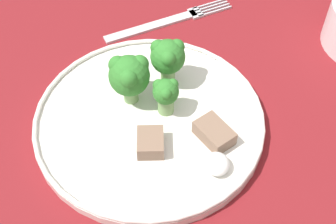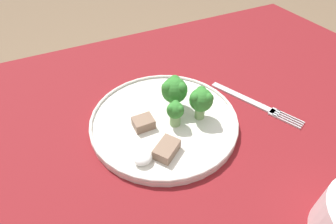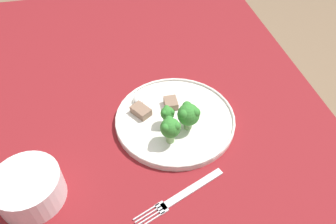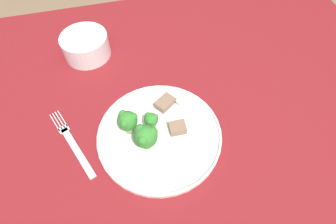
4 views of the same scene
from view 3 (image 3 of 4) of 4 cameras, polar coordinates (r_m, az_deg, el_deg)
table at (r=0.87m, az=-5.00°, el=-4.97°), size 1.35×0.95×0.72m
dinner_plate at (r=0.78m, az=1.24°, el=-1.26°), size 0.29×0.29×0.02m
fork at (r=0.67m, az=2.37°, el=-14.32°), size 0.10×0.20×0.00m
cream_bowl at (r=0.70m, az=-22.98°, el=-12.16°), size 0.13×0.13×0.06m
broccoli_floret_near_rim_left at (r=0.70m, az=0.42°, el=-2.81°), size 0.05×0.04×0.07m
broccoli_floret_center_left at (r=0.75m, az=-0.09°, el=-0.41°), size 0.03×0.03×0.05m
broccoli_floret_back_left at (r=0.73m, az=3.60°, el=-0.40°), size 0.05×0.05×0.07m
meat_slice_front_slice at (r=0.79m, az=-4.71°, el=0.10°), size 0.06×0.05×0.02m
meat_slice_middle_slice at (r=0.80m, az=0.50°, el=1.55°), size 0.04×0.03×0.02m
sauce_dollop at (r=0.82m, az=-5.10°, el=2.27°), size 0.03×0.03×0.02m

